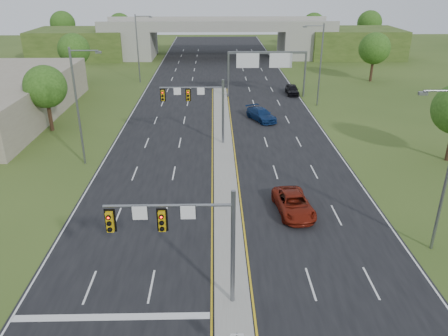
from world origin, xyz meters
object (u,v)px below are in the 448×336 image
car_far_c (292,90)px  overpass (218,40)px  car_far_b (261,114)px  sign_gantry (266,61)px  car_far_a (294,204)px  signal_mast_far (201,102)px  signal_mast_near (189,231)px

car_far_c → overpass: bearing=109.2°
overpass → car_far_b: size_ratio=15.59×
sign_gantry → car_far_b: (-1.72, -11.62, -4.47)m
sign_gantry → car_far_a: 35.26m
signal_mast_far → car_far_b: size_ratio=1.36×
sign_gantry → overpass: 35.75m
signal_mast_near → sign_gantry: signal_mast_near is taller
overpass → car_far_a: size_ratio=15.01×
sign_gantry → car_far_c: size_ratio=2.66×
signal_mast_near → car_far_c: (13.26, 46.28, -3.96)m
signal_mast_far → overpass: overpass is taller
car_far_c → sign_gantry: bearing=-162.2°
car_far_a → car_far_c: same height
overpass → car_far_a: overpass is taller
signal_mast_near → signal_mast_far: same height
sign_gantry → car_far_c: (4.32, 1.29, -4.48)m
sign_gantry → overpass: (-6.68, 35.08, -1.69)m
car_far_a → car_far_c: bearing=75.1°
overpass → car_far_c: bearing=-72.0°
car_far_c → car_far_b: bearing=-113.9°
car_far_b → car_far_c: bearing=40.3°
sign_gantry → car_far_c: 6.35m
car_far_b → car_far_c: car_far_b is taller
signal_mast_near → sign_gantry: 45.88m
signal_mast_far → sign_gantry: bearing=65.9°
signal_mast_near → car_far_b: 34.37m
signal_mast_near → sign_gantry: size_ratio=0.60×
signal_mast_far → sign_gantry: (8.95, 19.99, 0.51)m
signal_mast_near → signal_mast_far: size_ratio=1.00×
signal_mast_near → overpass: bearing=88.4°
sign_gantry → overpass: size_ratio=0.14×
signal_mast_far → car_far_c: signal_mast_far is taller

